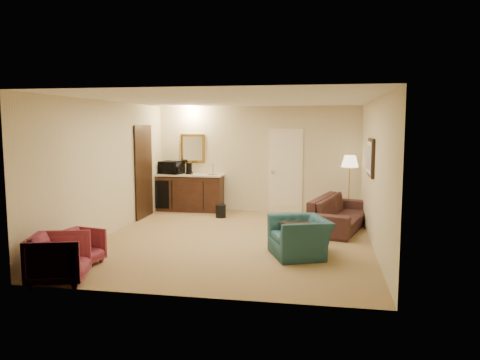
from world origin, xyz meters
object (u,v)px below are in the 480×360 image
(rose_chair_near, at_px, (79,246))
(waste_bin, at_px, (221,211))
(sofa, at_px, (339,208))
(coffee_maker, at_px, (189,169))
(wetbar_cabinet, at_px, (191,192))
(rose_chair_far, at_px, (59,256))
(coffee_table, at_px, (302,236))
(microwave, at_px, (171,166))
(floor_lamp, at_px, (349,187))
(teal_armchair, at_px, (300,231))

(rose_chair_near, bearing_deg, waste_bin, -6.26)
(sofa, distance_m, waste_bin, 2.77)
(sofa, distance_m, coffee_maker, 3.95)
(coffee_maker, bearing_deg, wetbar_cabinet, 3.70)
(rose_chair_near, relative_size, waste_bin, 2.03)
(coffee_maker, bearing_deg, rose_chair_far, -96.83)
(coffee_table, bearing_deg, sofa, 70.37)
(sofa, distance_m, rose_chair_far, 5.62)
(wetbar_cabinet, xyz_separation_m, microwave, (-0.50, 0.01, 0.65))
(microwave, xyz_separation_m, coffee_maker, (0.47, -0.02, -0.05))
(floor_lamp, bearing_deg, microwave, 175.63)
(teal_armchair, distance_m, coffee_table, 0.37)
(coffee_table, distance_m, microwave, 4.84)
(waste_bin, bearing_deg, wetbar_cabinet, 142.28)
(teal_armchair, bearing_deg, coffee_maker, -162.33)
(rose_chair_near, height_order, floor_lamp, floor_lamp)
(floor_lamp, bearing_deg, sofa, -102.80)
(coffee_table, height_order, floor_lamp, floor_lamp)
(sofa, xyz_separation_m, rose_chair_near, (-3.99, -3.30, -0.14))
(teal_armchair, bearing_deg, rose_chair_far, -80.34)
(sofa, bearing_deg, rose_chair_near, 144.74)
(coffee_table, relative_size, microwave, 1.56)
(teal_armchair, relative_size, coffee_maker, 3.51)
(teal_armchair, xyz_separation_m, floor_lamp, (0.95, 3.30, 0.31))
(floor_lamp, height_order, waste_bin, floor_lamp)
(rose_chair_far, bearing_deg, wetbar_cabinet, -18.88)
(rose_chair_far, xyz_separation_m, floor_lamp, (4.10, 5.20, 0.36))
(sofa, height_order, coffee_table, sofa)
(wetbar_cabinet, relative_size, rose_chair_far, 2.20)
(teal_armchair, distance_m, coffee_maker, 4.70)
(wetbar_cabinet, xyz_separation_m, rose_chair_far, (-0.25, -5.52, -0.09))
(sofa, relative_size, rose_chair_far, 3.04)
(rose_chair_near, xyz_separation_m, floor_lamp, (4.24, 4.40, 0.43))
(microwave, bearing_deg, coffee_table, -24.23)
(wetbar_cabinet, xyz_separation_m, rose_chair_near, (-0.39, -4.72, -0.16))
(rose_chair_near, distance_m, rose_chair_far, 0.82)
(teal_armchair, relative_size, floor_lamp, 0.67)
(floor_lamp, xyz_separation_m, waste_bin, (-2.92, -0.40, -0.58))
(rose_chair_near, height_order, coffee_table, rose_chair_near)
(wetbar_cabinet, relative_size, rose_chair_near, 2.71)
(waste_bin, bearing_deg, coffee_maker, 143.37)
(coffee_table, bearing_deg, rose_chair_far, -144.98)
(coffee_table, xyz_separation_m, floor_lamp, (0.92, 2.97, 0.48))
(rose_chair_far, xyz_separation_m, waste_bin, (1.18, 4.80, -0.22))
(rose_chair_near, xyz_separation_m, waste_bin, (1.33, 4.00, -0.15))
(rose_chair_far, bearing_deg, microwave, -13.70)
(sofa, bearing_deg, floor_lamp, 2.37)
(sofa, height_order, rose_chair_far, sofa)
(teal_armchair, distance_m, floor_lamp, 3.45)
(wetbar_cabinet, xyz_separation_m, sofa, (3.60, -1.42, -0.02))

